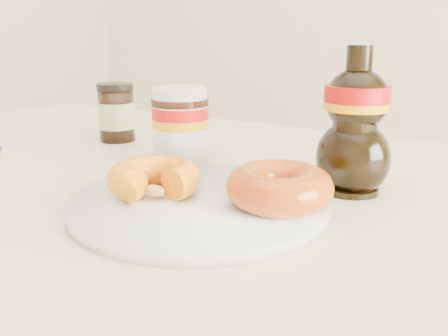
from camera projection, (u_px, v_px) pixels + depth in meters
The scene contains 7 objects.
dining_table at pixel (181, 252), 0.63m from camera, with size 1.40×0.90×0.75m.
plate at pixel (199, 203), 0.54m from camera, with size 0.28×0.28×0.01m.
donut_bitten at pixel (154, 178), 0.54m from camera, with size 0.10×0.10×0.04m, color orange.
donut_whole at pixel (280, 187), 0.51m from camera, with size 0.11×0.11×0.04m, color #AA3E0B.
nutella_jar at pixel (181, 124), 0.70m from camera, with size 0.08×0.08×0.11m.
syrup_bottle at pixel (355, 121), 0.58m from camera, with size 0.09×0.07×0.17m, color black, non-canonical shape.
dark_jar at pixel (116, 113), 0.86m from camera, with size 0.06×0.06×0.10m.
Camera 1 is at (0.35, -0.36, 0.94)m, focal length 40.00 mm.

